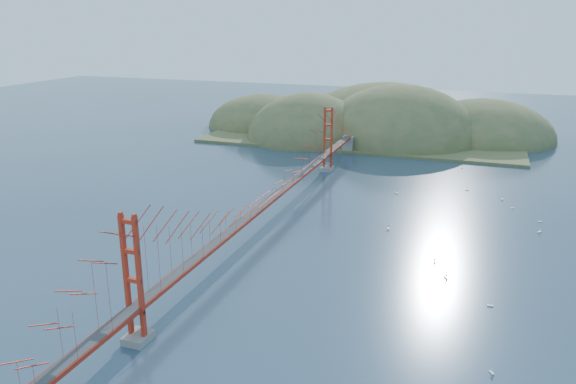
% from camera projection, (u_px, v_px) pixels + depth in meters
% --- Properties ---
extents(ground, '(320.00, 320.00, 0.00)m').
position_uv_depth(ground, '(267.00, 225.00, 75.34)').
color(ground, '#283C51').
rests_on(ground, ground).
extents(bridge, '(2.20, 94.40, 12.00)m').
position_uv_depth(bridge, '(267.00, 175.00, 73.43)').
color(bridge, gray).
rests_on(bridge, ground).
extents(far_headlands, '(84.00, 58.00, 25.00)m').
position_uv_depth(far_headlands, '(379.00, 133.00, 136.29)').
color(far_headlands, olive).
rests_on(far_headlands, ground).
extents(sailboat_0, '(0.57, 0.63, 0.71)m').
position_uv_depth(sailboat_0, '(388.00, 228.00, 74.01)').
color(sailboat_0, white).
rests_on(sailboat_0, ground).
extents(sailboat_15, '(0.51, 0.58, 0.65)m').
position_uv_depth(sailboat_15, '(462.00, 167.00, 104.37)').
color(sailboat_15, white).
rests_on(sailboat_15, ground).
extents(sailboat_13, '(0.58, 0.51, 0.66)m').
position_uv_depth(sailboat_13, '(490.00, 305.00, 54.15)').
color(sailboat_13, white).
rests_on(sailboat_13, ground).
extents(sailboat_8, '(0.56, 0.52, 0.63)m').
position_uv_depth(sailboat_8, '(513.00, 208.00, 81.95)').
color(sailboat_8, white).
rests_on(sailboat_8, ground).
extents(sailboat_17, '(0.54, 0.48, 0.62)m').
position_uv_depth(sailboat_17, '(540.00, 221.00, 76.52)').
color(sailboat_17, white).
rests_on(sailboat_17, ground).
extents(sailboat_6, '(0.57, 0.57, 0.61)m').
position_uv_depth(sailboat_6, '(492.00, 372.00, 43.94)').
color(sailboat_6, white).
rests_on(sailboat_6, ground).
extents(sailboat_12, '(0.65, 0.60, 0.73)m').
position_uv_depth(sailboat_12, '(467.00, 189.00, 90.63)').
color(sailboat_12, white).
rests_on(sailboat_12, ground).
extents(sailboat_1, '(0.58, 0.63, 0.71)m').
position_uv_depth(sailboat_1, '(434.00, 262.00, 63.71)').
color(sailboat_1, white).
rests_on(sailboat_1, ground).
extents(sailboat_4, '(0.62, 0.62, 0.66)m').
position_uv_depth(sailboat_4, '(502.00, 199.00, 85.95)').
color(sailboat_4, white).
rests_on(sailboat_4, ground).
extents(sailboat_16, '(0.62, 0.62, 0.65)m').
position_uv_depth(sailboat_16, '(397.00, 192.00, 89.18)').
color(sailboat_16, white).
rests_on(sailboat_16, ground).
extents(sailboat_14, '(0.67, 0.67, 0.70)m').
position_uv_depth(sailboat_14, '(539.00, 231.00, 72.82)').
color(sailboat_14, white).
rests_on(sailboat_14, ground).
extents(sailboat_extra_0, '(0.70, 0.70, 0.74)m').
position_uv_depth(sailboat_extra_0, '(446.00, 277.00, 59.90)').
color(sailboat_extra_0, white).
rests_on(sailboat_extra_0, ground).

